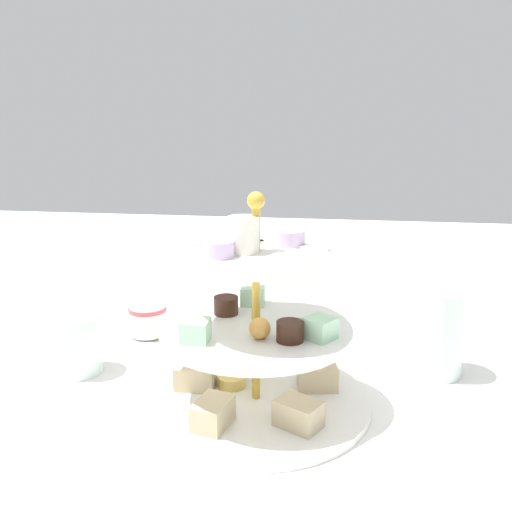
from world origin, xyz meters
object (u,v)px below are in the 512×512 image
at_px(tiered_serving_stand, 255,347).
at_px(water_glass_tall_right, 438,332).
at_px(water_glass_short_left, 77,344).
at_px(teacup_with_saucer, 148,322).
at_px(butter_knife_right, 279,315).

xyz_separation_m(tiered_serving_stand, water_glass_tall_right, (-0.23, -0.12, -0.02)).
height_order(water_glass_short_left, teacup_with_saucer, water_glass_short_left).
bearing_deg(butter_knife_right, teacup_with_saucer, 29.11).
xyz_separation_m(tiered_serving_stand, water_glass_short_left, (0.25, -0.06, -0.03)).
bearing_deg(teacup_with_saucer, tiered_serving_stand, 136.32).
relative_size(water_glass_short_left, teacup_with_saucer, 0.88).
distance_m(tiered_serving_stand, teacup_with_saucer, 0.27).
xyz_separation_m(teacup_with_saucer, butter_knife_right, (-0.19, -0.12, -0.02)).
bearing_deg(tiered_serving_stand, butter_knife_right, -89.51).
xyz_separation_m(water_glass_tall_right, teacup_with_saucer, (0.42, -0.07, -0.03)).
xyz_separation_m(water_glass_tall_right, butter_knife_right, (0.23, -0.19, -0.06)).
height_order(tiered_serving_stand, butter_knife_right, tiered_serving_stand).
bearing_deg(water_glass_tall_right, teacup_with_saucer, -9.00).
relative_size(water_glass_tall_right, teacup_with_saucer, 1.30).
bearing_deg(teacup_with_saucer, water_glass_short_left, 66.97).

